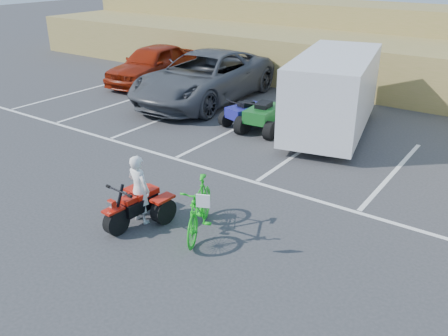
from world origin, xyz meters
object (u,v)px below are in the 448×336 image
Objects in this scene: cargo_trailer at (333,92)px; quad_atv_green at (263,131)px; quad_atv_blue at (246,127)px; green_dirt_bike at (199,208)px; red_car at (153,64)px; red_trike_atv at (136,224)px; rider at (139,189)px; grey_pickup at (204,77)px.

cargo_trailer is 2.56m from quad_atv_green.
green_dirt_bike is at bearing -49.21° from quad_atv_blue.
quad_atv_blue is (6.70, -2.71, -0.85)m from red_car.
green_dirt_bike reaches higher than red_trike_atv.
quad_atv_green is at bearing 84.98° from green_dirt_bike.
rider is 0.90× the size of quad_atv_green.
red_car is (-8.22, 9.41, 0.85)m from red_trike_atv.
red_car is 7.98m from quad_atv_green.
red_trike_atv is 0.77× the size of green_dirt_bike.
grey_pickup is at bearing -21.14° from red_car.
grey_pickup is 4.30m from quad_atv_green.
red_car is 7.28m from quad_atv_blue.
grey_pickup is 1.36× the size of red_car.
rider is 0.31× the size of red_car.
cargo_trailer is 3.84× the size of quad_atv_blue.
red_trike_atv is at bearing -55.07° from red_car.
quad_atv_green is at bearing 9.38° from quad_atv_blue.
red_trike_atv is at bearing 176.80° from green_dirt_bike.
red_car reaches higher than quad_atv_blue.
green_dirt_bike is (1.33, 0.36, -0.19)m from rider.
rider is 0.23× the size of grey_pickup.
green_dirt_bike is at bearing 24.78° from red_trike_atv.
quad_atv_blue is at bearing -32.80° from grey_pickup.
rider reaches higher than quad_atv_green.
rider is 9.47m from grey_pickup.
quad_atv_green is (-0.79, 6.62, 0.00)m from red_trike_atv.
red_trike_atv is 0.78m from rider.
green_dirt_bike reaches higher than quad_atv_blue.
cargo_trailer is (9.25, -1.62, 0.51)m from red_car.
grey_pickup is (-5.91, 7.92, 0.36)m from green_dirt_bike.
rider is at bearing -110.38° from cargo_trailer.
red_car is at bearing 174.08° from quad_atv_blue.
cargo_trailer is at bearing 86.16° from red_trike_atv.
quad_atv_blue is at bearing -73.19° from rider.
red_trike_atv is 1.55m from green_dirt_bike.
grey_pickup is (-4.57, 8.44, 0.95)m from red_trike_atv.
cargo_trailer is at bearing 39.09° from quad_atv_blue.
quad_atv_blue is at bearing -28.18° from red_car.
grey_pickup is 4.00× the size of quad_atv_green.
cargo_trailer is at bearing 68.13° from green_dirt_bike.
quad_atv_green reaches higher than red_trike_atv.
cargo_trailer is (1.03, 7.64, 0.59)m from rider.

